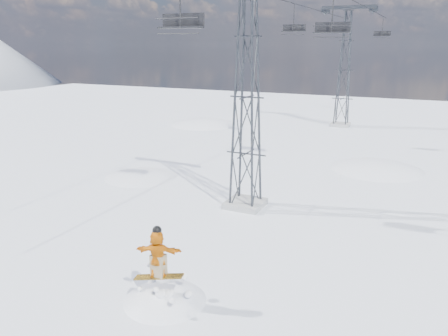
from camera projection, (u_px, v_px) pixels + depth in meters
The scene contains 8 objects.
ground at pixel (138, 276), 15.42m from camera, with size 120.00×120.00×0.00m, color white.
snow_terrain at pixel (243, 250), 38.48m from camera, with size 39.00×37.00×22.00m.
lift_tower_near at pixel (247, 98), 20.57m from camera, with size 5.20×1.80×11.43m.
lift_tower_far at pixel (344, 71), 42.35m from camera, with size 5.20×1.80×11.43m.
lift_chair_near at pixel (181, 22), 18.68m from camera, with size 2.06×0.59×2.55m.
lift_chair_mid at pixel (332, 29), 25.34m from camera, with size 2.08×0.60×2.58m.
lift_chair_far at pixel (294, 29), 33.27m from camera, with size 1.81×0.52×2.24m.
lift_chair_extra at pixel (382, 34), 48.37m from camera, with size 1.84×0.53×2.28m.
Camera 1 is at (8.62, -11.19, 7.87)m, focal length 35.00 mm.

